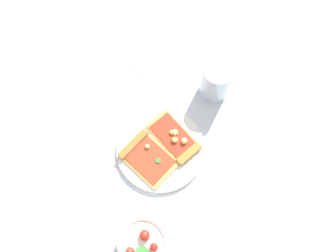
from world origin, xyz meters
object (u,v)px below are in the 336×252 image
Objects in this scene: pizza_slice_near at (176,139)px; soda_glass at (216,81)px; pizza_slice_far at (146,156)px; salad_bowl at (143,243)px; plate at (160,149)px; paper_napkin at (152,54)px.

pizza_slice_near is 0.19m from soda_glass.
salad_bowl is (0.18, -0.13, 0.01)m from pizza_slice_far.
soda_glass is at bearing 110.11° from pizza_slice_near.
pizza_slice_near reaches higher than plate.
pizza_slice_far is at bearing -36.89° from paper_napkin.
soda_glass reaches higher than salad_bowl.
soda_glass is (-0.24, 0.40, 0.02)m from salad_bowl.
plate is at bearing -75.51° from soda_glass.
plate is 2.01× the size of salad_bowl.
paper_napkin is (-0.20, -0.08, -0.05)m from soda_glass.
paper_napkin is (-0.44, 0.32, -0.03)m from salad_bowl.
plate is 0.24m from soda_glass.
soda_glass reaches higher than pizza_slice_near.
salad_bowl is 0.47m from soda_glass.
salad_bowl is (0.18, -0.17, 0.03)m from plate.
pizza_slice_near is at bearing -20.60° from paper_napkin.
plate is 0.05m from pizza_slice_far.
pizza_slice_far is at bearing 144.28° from salad_bowl.
plate is 0.25m from salad_bowl.
paper_napkin is (-0.26, 0.10, -0.02)m from pizza_slice_near.
salad_bowl is 0.54m from paper_napkin.
pizza_slice_near reaches higher than pizza_slice_far.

